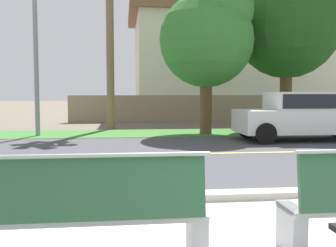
{
  "coord_description": "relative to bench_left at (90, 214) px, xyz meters",
  "views": [
    {
      "loc": [
        -1.1,
        -2.97,
        1.5
      ],
      "look_at": [
        -0.37,
        3.46,
        1.0
      ],
      "focal_mm": 41.93,
      "sensor_mm": 36.0,
      "label": 1
    }
  ],
  "objects": [
    {
      "name": "ground_plane",
      "position": [
        1.4,
        7.61,
        -0.46
      ],
      "size": [
        140.0,
        140.0,
        0.0
      ],
      "primitive_type": "plane",
      "color": "#665B4C"
    },
    {
      "name": "curb_edge",
      "position": [
        1.4,
        1.96,
        -0.41
      ],
      "size": [
        44.0,
        0.3,
        0.11
      ],
      "primitive_type": "cube",
      "color": "#ADA89E",
      "rests_on": "ground_plane"
    },
    {
      "name": "street_asphalt",
      "position": [
        1.4,
        6.11,
        -0.46
      ],
      "size": [
        52.0,
        8.0,
        0.01
      ],
      "primitive_type": "cube",
      "color": "#424247",
      "rests_on": "ground_plane"
    },
    {
      "name": "road_centre_line",
      "position": [
        1.4,
        6.11,
        -0.46
      ],
      "size": [
        48.0,
        0.14,
        0.01
      ],
      "primitive_type": "cube",
      "color": "#E0CC4C",
      "rests_on": "ground_plane"
    },
    {
      "name": "far_verge_grass",
      "position": [
        1.4,
        11.23,
        -0.46
      ],
      "size": [
        48.0,
        2.8,
        0.02
      ],
      "primitive_type": "cube",
      "color": "#38702D",
      "rests_on": "ground_plane"
    },
    {
      "name": "bench_left",
      "position": [
        0.0,
        0.0,
        0.0
      ],
      "size": [
        2.03,
        0.48,
        1.01
      ],
      "color": "#9EA0A8",
      "rests_on": "ground_plane"
    },
    {
      "name": "car_white_near",
      "position": [
        6.03,
        8.51,
        0.39
      ],
      "size": [
        4.3,
        1.86,
        1.54
      ],
      "color": "silver",
      "rests_on": "ground_plane"
    },
    {
      "name": "streetlamp",
      "position": [
        -2.72,
        11.04,
        3.43
      ],
      "size": [
        0.24,
        2.1,
        6.8
      ],
      "color": "gray",
      "rests_on": "ground_plane"
    },
    {
      "name": "shade_tree_far_left",
      "position": [
        3.43,
        10.79,
        3.22
      ],
      "size": [
        3.44,
        3.44,
        5.67
      ],
      "color": "brown",
      "rests_on": "ground_plane"
    },
    {
      "name": "shade_tree_left",
      "position": [
        7.02,
        11.95,
        4.06
      ],
      "size": [
        4.22,
        4.22,
        6.97
      ],
      "color": "brown",
      "rests_on": "ground_plane"
    },
    {
      "name": "garden_wall",
      "position": [
        3.97,
        17.21,
        0.24
      ],
      "size": [
        13.0,
        0.36,
        1.4
      ],
      "primitive_type": "cube",
      "color": "gray",
      "rests_on": "ground_plane"
    },
    {
      "name": "house_across_street",
      "position": [
        7.06,
        20.41,
        2.84
      ],
      "size": [
        12.82,
        6.91,
        6.52
      ],
      "color": "beige",
      "rests_on": "ground_plane"
    }
  ]
}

